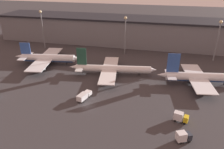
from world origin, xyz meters
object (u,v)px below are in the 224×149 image
object	(u,v)px
airplane_1	(112,69)
airplane_2	(200,77)
service_vehicle_0	(183,136)
service_vehicle_1	(180,117)
service_vehicle_3	(84,96)
airplane_0	(47,58)

from	to	relation	value
airplane_1	airplane_2	bearing A→B (deg)	-9.90
service_vehicle_0	service_vehicle_1	size ratio (longest dim) A/B	0.97
airplane_1	airplane_2	world-z (taller)	airplane_2
airplane_1	service_vehicle_3	world-z (taller)	airplane_1
airplane_0	airplane_1	world-z (taller)	airplane_1
airplane_0	airplane_2	world-z (taller)	airplane_2
airplane_2	airplane_0	bearing A→B (deg)	166.90
service_vehicle_1	airplane_2	bearing A→B (deg)	87.35
airplane_0	airplane_1	size ratio (longest dim) A/B	0.85
service_vehicle_0	service_vehicle_1	world-z (taller)	service_vehicle_1
airplane_0	service_vehicle_1	distance (m)	80.56
service_vehicle_0	airplane_2	bearing A→B (deg)	50.72
airplane_0	airplane_1	bearing A→B (deg)	-16.54
service_vehicle_0	service_vehicle_1	distance (m)	10.12
airplane_2	service_vehicle_0	world-z (taller)	airplane_2
service_vehicle_3	service_vehicle_0	bearing A→B (deg)	-98.22
service_vehicle_1	service_vehicle_3	size ratio (longest dim) A/B	0.67
airplane_2	service_vehicle_1	xyz separation A→B (m)	(-9.80, -31.69, -1.63)
service_vehicle_3	airplane_1	bearing A→B (deg)	2.87
airplane_2	service_vehicle_1	world-z (taller)	airplane_2
service_vehicle_3	service_vehicle_1	bearing A→B (deg)	-84.44
airplane_1	service_vehicle_1	distance (m)	45.84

